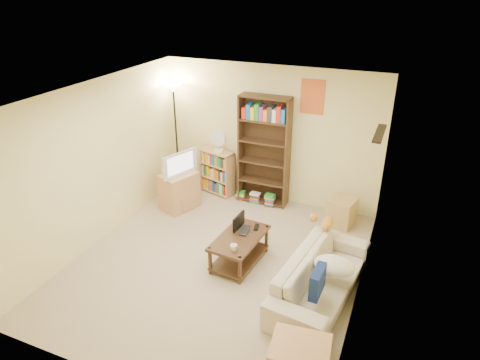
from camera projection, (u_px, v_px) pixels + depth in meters
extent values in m
plane|color=#C6B394|center=(218.00, 262.00, 6.33)|extent=(4.50, 4.50, 0.00)
cube|color=beige|center=(270.00, 135.00, 7.66)|extent=(4.00, 0.04, 2.50)
cube|color=beige|center=(110.00, 287.00, 3.91)|extent=(4.00, 0.04, 2.50)
cube|color=beige|center=(97.00, 164.00, 6.48)|extent=(0.04, 4.50, 2.50)
cube|color=beige|center=(367.00, 215.00, 5.09)|extent=(0.04, 4.50, 2.50)
cube|color=silver|center=(213.00, 96.00, 5.25)|extent=(4.00, 4.50, 0.04)
cube|color=red|center=(312.00, 97.00, 7.07)|extent=(0.40, 0.02, 0.58)
cube|color=black|center=(380.00, 133.00, 5.94)|extent=(0.12, 0.80, 0.03)
imported|color=#BCB19C|center=(321.00, 277.00, 5.56)|extent=(2.17, 1.29, 0.57)
cube|color=navy|center=(317.00, 282.00, 5.07)|extent=(0.13, 0.38, 0.34)
ellipsoid|color=silver|center=(334.00, 266.00, 5.44)|extent=(0.53, 0.38, 0.23)
ellipsoid|color=#C58129|center=(327.00, 223.00, 6.09)|extent=(0.38, 0.21, 0.15)
sphere|color=#C58129|center=(314.00, 218.00, 6.18)|extent=(0.12, 0.12, 0.12)
cube|color=#442C1A|center=(239.00, 238.00, 6.15)|extent=(0.64, 1.04, 0.04)
cube|color=#442C1A|center=(239.00, 257.00, 6.29)|extent=(0.60, 0.99, 0.03)
cube|color=#442C1A|center=(210.00, 261.00, 5.98)|extent=(0.04, 0.04, 0.44)
cube|color=#442C1A|center=(240.00, 271.00, 5.79)|extent=(0.04, 0.04, 0.44)
cube|color=#442C1A|center=(239.00, 231.00, 6.69)|extent=(0.04, 0.04, 0.44)
cube|color=#442C1A|center=(267.00, 239.00, 6.49)|extent=(0.04, 0.04, 0.44)
imported|color=black|center=(247.00, 231.00, 6.26)|extent=(0.34, 0.26, 0.02)
cube|color=white|center=(239.00, 221.00, 6.27)|extent=(0.04, 0.33, 0.22)
imported|color=white|center=(234.00, 248.00, 5.81)|extent=(0.18, 0.18, 0.09)
cube|color=black|center=(256.00, 227.00, 6.36)|extent=(0.09, 0.18, 0.02)
cube|color=tan|center=(179.00, 191.00, 7.69)|extent=(0.63, 0.74, 0.67)
imported|color=black|center=(177.00, 163.00, 7.45)|extent=(0.80, 0.58, 0.43)
cube|color=#3F2918|center=(264.00, 152.00, 7.60)|extent=(0.91, 0.30, 2.01)
cube|color=tan|center=(217.00, 172.00, 8.18)|extent=(0.72, 0.44, 0.87)
cylinder|color=silver|center=(219.00, 151.00, 7.96)|extent=(0.17, 0.17, 0.04)
cylinder|color=silver|center=(219.00, 146.00, 7.91)|extent=(0.02, 0.02, 0.17)
cylinder|color=silver|center=(218.00, 138.00, 7.82)|extent=(0.31, 0.06, 0.31)
cylinder|color=black|center=(180.00, 185.00, 8.61)|extent=(0.31, 0.31, 0.03)
cylinder|color=black|center=(177.00, 141.00, 8.20)|extent=(0.03, 0.03, 1.95)
cone|color=#FFF0C6|center=(173.00, 88.00, 7.76)|extent=(0.35, 0.35, 0.15)
cube|color=tan|center=(341.00, 212.00, 7.19)|extent=(0.50, 0.50, 0.48)
cube|color=red|center=(241.00, 195.00, 8.09)|extent=(0.19, 0.15, 0.16)
cube|color=#1966B2|center=(255.00, 198.00, 7.96)|extent=(0.19, 0.15, 0.20)
cube|color=gold|center=(270.00, 200.00, 7.83)|extent=(0.19, 0.15, 0.23)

